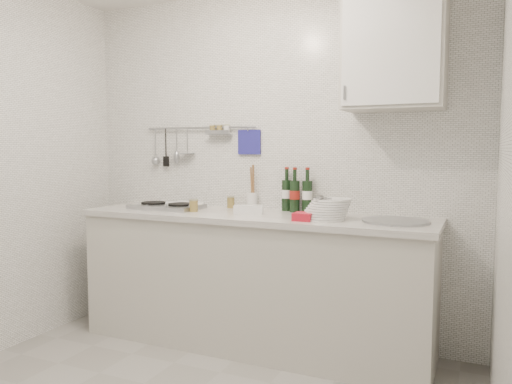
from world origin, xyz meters
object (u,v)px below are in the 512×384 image
Objects in this scene: plate_stack_hob at (184,205)px; utensil_crock at (252,198)px; wine_bottles at (296,190)px; plate_stack_sink at (327,209)px; wall_cabinet at (394,52)px.

utensil_crock reaches higher than plate_stack_hob.
plate_stack_sink is at bearing -42.85° from wine_bottles.
plate_stack_sink reaches higher than plate_stack_hob.
wall_cabinet is 2.27× the size of plate_stack_hob.
wine_bottles reaches higher than plate_stack_sink.
plate_stack_hob is at bearing 173.45° from plate_stack_sink.
wine_bottles is (-0.67, 0.11, -0.87)m from wall_cabinet.
wall_cabinet reaches higher than wine_bottles.
plate_stack_hob is 0.98× the size of plate_stack_sink.
utensil_crock is (0.48, 0.18, 0.06)m from plate_stack_hob.
plate_stack_hob is at bearing -159.80° from utensil_crock.
wine_bottles is at bearing 137.15° from plate_stack_sink.
utensil_crock is (-0.35, 0.02, -0.08)m from wine_bottles.
wall_cabinet reaches higher than plate_stack_sink.
plate_stack_sink is at bearing -25.08° from utensil_crock.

